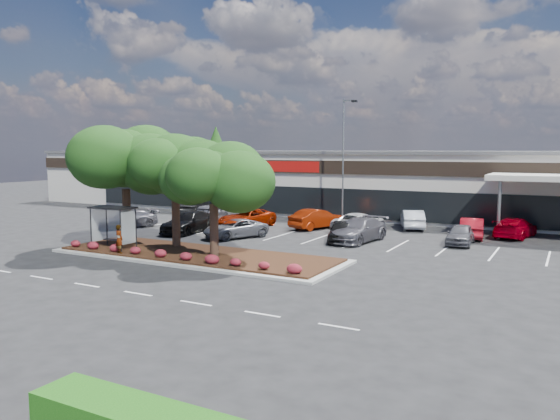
% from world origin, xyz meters
% --- Properties ---
extents(ground, '(160.00, 160.00, 0.00)m').
position_xyz_m(ground, '(0.00, 0.00, 0.00)').
color(ground, black).
rests_on(ground, ground).
extents(retail_store, '(80.40, 25.20, 6.25)m').
position_xyz_m(retail_store, '(0.06, 33.91, 3.15)').
color(retail_store, beige).
rests_on(retail_store, ground).
extents(landscape_island, '(18.00, 6.00, 0.26)m').
position_xyz_m(landscape_island, '(-2.00, 4.00, 0.12)').
color(landscape_island, '#9D9D98').
rests_on(landscape_island, ground).
extents(lane_markings, '(33.12, 20.06, 0.01)m').
position_xyz_m(lane_markings, '(-0.14, 10.42, 0.01)').
color(lane_markings, silver).
rests_on(lane_markings, ground).
extents(shrub_row, '(17.00, 0.80, 0.50)m').
position_xyz_m(shrub_row, '(-2.00, 1.90, 0.51)').
color(shrub_row, maroon).
rests_on(shrub_row, landscape_island).
extents(bus_shelter, '(2.75, 1.55, 2.59)m').
position_xyz_m(bus_shelter, '(-7.50, 2.95, 2.31)').
color(bus_shelter, black).
rests_on(bus_shelter, landscape_island).
extents(island_tree_west, '(7.20, 7.20, 7.89)m').
position_xyz_m(island_tree_west, '(-8.00, 4.50, 4.21)').
color(island_tree_west, '#0F3310').
rests_on(island_tree_west, landscape_island).
extents(island_tree_mid, '(6.60, 6.60, 7.32)m').
position_xyz_m(island_tree_mid, '(-4.50, 5.20, 3.92)').
color(island_tree_mid, '#0F3310').
rests_on(island_tree_mid, landscape_island).
extents(island_tree_east, '(5.80, 5.80, 6.50)m').
position_xyz_m(island_tree_east, '(-0.50, 3.70, 3.51)').
color(island_tree_east, '#0F3310').
rests_on(island_tree_east, landscape_island).
extents(conifer_north_west, '(4.40, 4.40, 10.00)m').
position_xyz_m(conifer_north_west, '(-30.00, 46.00, 5.00)').
color(conifer_north_west, '#0F3310').
rests_on(conifer_north_west, ground).
extents(person_waiting, '(0.71, 0.58, 1.69)m').
position_xyz_m(person_waiting, '(-5.94, 1.70, 1.11)').
color(person_waiting, '#594C47').
rests_on(person_waiting, landscape_island).
extents(light_pole, '(1.43, 0.61, 10.64)m').
position_xyz_m(light_pole, '(0.18, 21.99, 4.74)').
color(light_pole, '#9D9D98').
rests_on(light_pole, ground).
extents(car_0, '(3.74, 5.26, 1.41)m').
position_xyz_m(car_0, '(-14.48, 11.26, 0.71)').
color(car_0, '#58575E').
rests_on(car_0, ground).
extents(car_1, '(2.72, 5.75, 1.62)m').
position_xyz_m(car_1, '(-8.49, 11.57, 0.81)').
color(car_1, black).
rests_on(car_1, ground).
extents(car_2, '(3.15, 5.81, 1.55)m').
position_xyz_m(car_2, '(-5.96, 15.98, 0.77)').
color(car_2, '#841802').
rests_on(car_2, ground).
extents(car_3, '(4.06, 5.31, 1.34)m').
position_xyz_m(car_3, '(-3.90, 11.14, 0.67)').
color(car_3, '#595960').
rests_on(car_3, ground).
extents(car_4, '(3.04, 5.86, 1.62)m').
position_xyz_m(car_4, '(4.56, 13.81, 0.81)').
color(car_4, '#515057').
rests_on(car_4, ground).
extents(car_5, '(3.10, 4.71, 1.49)m').
position_xyz_m(car_5, '(3.53, 13.22, 0.74)').
color(car_5, black).
rests_on(car_5, ground).
extents(car_7, '(1.81, 4.10, 1.37)m').
position_xyz_m(car_7, '(11.04, 15.97, 0.69)').
color(car_7, '#55565C').
rests_on(car_7, ground).
extents(car_9, '(3.05, 5.05, 1.57)m').
position_xyz_m(car_9, '(-15.14, 21.08, 0.79)').
color(car_9, black).
rests_on(car_9, ground).
extents(car_10, '(2.87, 5.04, 1.62)m').
position_xyz_m(car_10, '(-10.79, 17.57, 0.81)').
color(car_10, '#56555D').
rests_on(car_10, ground).
extents(car_11, '(3.34, 5.14, 1.60)m').
position_xyz_m(car_11, '(-0.61, 18.15, 0.80)').
color(car_11, maroon).
rests_on(car_11, ground).
extents(car_13, '(3.32, 5.62, 1.46)m').
position_xyz_m(car_13, '(2.95, 18.35, 0.73)').
color(car_13, silver).
rests_on(car_13, ground).
extents(car_14, '(3.12, 4.94, 1.54)m').
position_xyz_m(car_14, '(6.21, 21.86, 0.77)').
color(car_14, silver).
rests_on(car_14, ground).
extents(car_15, '(2.18, 4.70, 1.49)m').
position_xyz_m(car_15, '(11.27, 19.14, 0.75)').
color(car_15, maroon).
rests_on(car_15, ground).
extents(car_16, '(2.95, 5.35, 1.47)m').
position_xyz_m(car_16, '(13.99, 20.86, 0.73)').
color(car_16, '#9A0012').
rests_on(car_16, ground).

